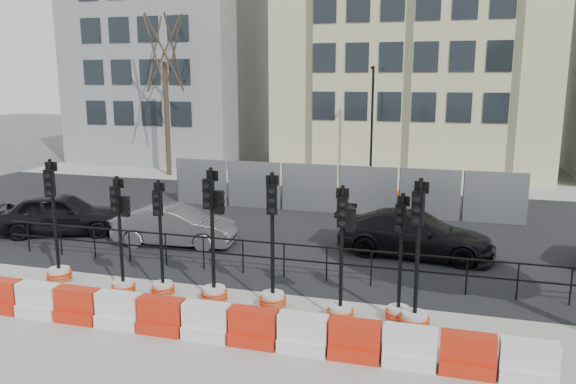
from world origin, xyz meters
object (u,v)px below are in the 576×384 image
(traffic_signal_h, at_px, (415,300))
(car_c, at_px, (415,234))
(traffic_signal_d, at_px, (214,272))
(traffic_signal_a, at_px, (58,258))
(car_a, at_px, (61,214))

(traffic_signal_h, bearing_deg, car_c, 107.33)
(traffic_signal_h, bearing_deg, traffic_signal_d, -168.50)
(traffic_signal_a, distance_m, car_c, 10.38)
(traffic_signal_h, distance_m, car_a, 13.25)
(car_a, bearing_deg, traffic_signal_a, -164.72)
(traffic_signal_h, relative_size, car_a, 0.72)
(traffic_signal_d, height_order, car_c, traffic_signal_d)
(traffic_signal_a, bearing_deg, traffic_signal_d, -18.92)
(traffic_signal_a, xyz_separation_m, traffic_signal_d, (4.59, -0.16, 0.11))
(traffic_signal_h, relative_size, car_c, 0.69)
(traffic_signal_a, xyz_separation_m, traffic_signal_h, (9.40, -0.36, 0.00))
(car_a, bearing_deg, traffic_signal_h, -131.15)
(traffic_signal_a, distance_m, traffic_signal_h, 9.40)
(traffic_signal_h, bearing_deg, traffic_signal_a, -168.26)
(car_c, bearing_deg, traffic_signal_a, 124.43)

